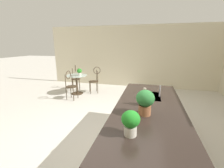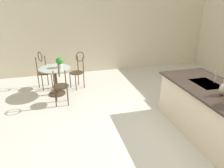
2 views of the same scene
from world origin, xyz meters
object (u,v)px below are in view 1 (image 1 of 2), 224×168
object	(u,v)px
vase_on_counter	(144,99)
potted_plant_on_table	(79,72)
chair_near_window	(71,84)
bistro_table	(77,83)
chair_by_island	(76,76)
potted_plant_counter_far	(131,122)
potted_plant_counter_near	(145,101)
chair_toward_desk	(95,79)

from	to	relation	value
vase_on_counter	potted_plant_on_table	bearing A→B (deg)	-137.85
chair_near_window	potted_plant_on_table	distance (m)	0.73
bistro_table	chair_by_island	xyz separation A→B (m)	(-0.57, -0.33, 0.13)
potted_plant_on_table	potted_plant_counter_far	xyz separation A→B (m)	(3.69, 2.42, 0.19)
potted_plant_counter_near	vase_on_counter	bearing A→B (deg)	-176.36
potted_plant_counter_far	bistro_table	bearing A→B (deg)	-145.25
potted_plant_on_table	chair_toward_desk	bearing A→B (deg)	123.67
chair_toward_desk	potted_plant_counter_near	distance (m)	4.07
chair_toward_desk	potted_plant_on_table	world-z (taller)	chair_toward_desk
bistro_table	chair_toward_desk	size ratio (longest dim) A/B	0.77
chair_by_island	chair_toward_desk	world-z (taller)	same
chair_toward_desk	vase_on_counter	world-z (taller)	vase_on_counter
chair_by_island	potted_plant_counter_near	world-z (taller)	potted_plant_counter_near
chair_near_window	potted_plant_on_table	xyz separation A→B (m)	(-0.65, 0.03, 0.32)
chair_toward_desk	potted_plant_on_table	distance (m)	0.67
chair_toward_desk	potted_plant_counter_far	distance (m)	4.48
chair_toward_desk	vase_on_counter	size ratio (longest dim) A/B	3.62
chair_by_island	potted_plant_counter_near	bearing A→B (deg)	39.12
potted_plant_counter_near	bistro_table	bearing A→B (deg)	-139.44
bistro_table	vase_on_counter	distance (m)	3.90
chair_near_window	chair_by_island	bearing A→B (deg)	-160.22
chair_toward_desk	potted_plant_counter_far	xyz separation A→B (m)	(4.01, 1.93, 0.51)
chair_by_island	potted_plant_on_table	bearing A→B (deg)	39.48
chair_near_window	potted_plant_counter_far	world-z (taller)	potted_plant_counter_far
potted_plant_on_table	chair_by_island	bearing A→B (deg)	-140.52
vase_on_counter	chair_by_island	bearing A→B (deg)	-138.29
chair_by_island	chair_toward_desk	distance (m)	0.99
chair_by_island	vase_on_counter	xyz separation A→B (m)	(3.36, 3.00, 0.46)
chair_toward_desk	vase_on_counter	bearing A→B (deg)	33.20
chair_toward_desk	bistro_table	bearing A→B (deg)	-62.64
bistro_table	chair_near_window	world-z (taller)	chair_near_window
chair_by_island	potted_plant_on_table	xyz separation A→B (m)	(0.57, 0.47, 0.32)
bistro_table	potted_plant_on_table	xyz separation A→B (m)	(0.00, 0.14, 0.44)
potted_plant_counter_near	vase_on_counter	world-z (taller)	potted_plant_counter_near
chair_near_window	potted_plant_on_table	world-z (taller)	chair_near_window
chair_near_window	potted_plant_counter_far	xyz separation A→B (m)	(3.04, 2.45, 0.51)
chair_by_island	potted_plant_counter_far	xyz separation A→B (m)	(4.26, 2.89, 0.51)
bistro_table	chair_near_window	distance (m)	0.67
bistro_table	potted_plant_counter_near	size ratio (longest dim) A/B	2.23
vase_on_counter	bistro_table	bearing A→B (deg)	-136.31
bistro_table	potted_plant_counter_near	bearing A→B (deg)	40.56
chair_near_window	vase_on_counter	distance (m)	3.36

